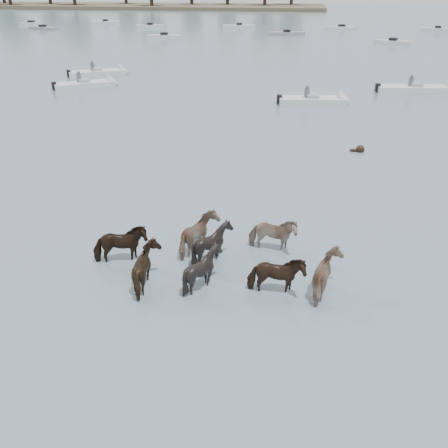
# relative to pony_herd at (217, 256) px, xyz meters

# --- Properties ---
(ground) EXTENTS (400.00, 400.00, 0.00)m
(ground) POSITION_rel_pony_herd_xyz_m (-0.65, -2.37, -0.52)
(ground) COLOR slate
(ground) RESTS_ON ground
(shoreline) EXTENTS (160.00, 30.00, 1.00)m
(shoreline) POSITION_rel_pony_herd_xyz_m (-70.65, 147.63, -0.02)
(shoreline) COLOR #4C4233
(shoreline) RESTS_ON ground
(pony_herd) EXTENTS (7.92, 3.85, 1.42)m
(pony_herd) POSITION_rel_pony_herd_xyz_m (0.00, 0.00, 0.00)
(pony_herd) COLOR black
(pony_herd) RESTS_ON ground
(swimming_pony) EXTENTS (0.72, 0.44, 0.44)m
(swimming_pony) POSITION_rel_pony_herd_xyz_m (5.46, 12.25, -0.42)
(swimming_pony) COLOR black
(swimming_pony) RESTS_ON ground
(motorboat_a) EXTENTS (5.24, 4.10, 1.92)m
(motorboat_a) POSITION_rel_pony_herd_xyz_m (-14.33, 26.16, -0.29)
(motorboat_a) COLOR silver
(motorboat_a) RESTS_ON ground
(motorboat_b) EXTENTS (5.34, 2.20, 1.92)m
(motorboat_b) POSITION_rel_pony_herd_xyz_m (4.00, 22.65, -0.29)
(motorboat_b) COLOR silver
(motorboat_b) RESTS_ON ground
(motorboat_c) EXTENTS (6.56, 2.34, 1.92)m
(motorboat_c) POSITION_rel_pony_herd_xyz_m (12.14, 27.99, -0.30)
(motorboat_c) COLOR silver
(motorboat_c) RESTS_ON ground
(motorboat_f) EXTENTS (5.60, 3.95, 1.92)m
(motorboat_f) POSITION_rel_pony_herd_xyz_m (-15.34, 31.59, -0.29)
(motorboat_f) COLOR silver
(motorboat_f) RESTS_ON ground
(distant_flotilla) EXTENTS (104.74, 30.48, 0.93)m
(distant_flotilla) POSITION_rel_pony_herd_xyz_m (-0.72, 76.56, -0.26)
(distant_flotilla) COLOR silver
(distant_flotilla) RESTS_ON ground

